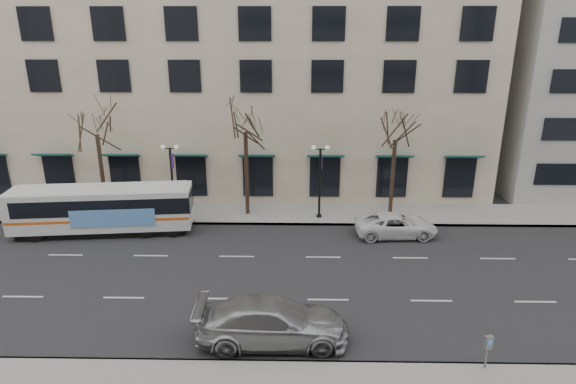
{
  "coord_description": "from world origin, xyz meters",
  "views": [
    {
      "loc": [
        3.44,
        -22.76,
        12.49
      ],
      "look_at": [
        2.97,
        2.19,
        4.0
      ],
      "focal_mm": 30.0,
      "sensor_mm": 36.0,
      "label": 1
    }
  ],
  "objects_px": {
    "lamp_post_left": "(172,177)",
    "white_pickup": "(396,225)",
    "tree_far_mid": "(245,118)",
    "lamp_post_right": "(320,178)",
    "silver_car": "(272,322)",
    "city_bus": "(103,208)",
    "tree_far_right": "(396,126)",
    "pay_station": "(488,345)",
    "tree_far_left": "(95,121)"
  },
  "relations": [
    {
      "from": "lamp_post_left",
      "to": "white_pickup",
      "type": "height_order",
      "value": "lamp_post_left"
    },
    {
      "from": "silver_car",
      "to": "tree_far_right",
      "type": "bearing_deg",
      "value": -29.0
    },
    {
      "from": "tree_far_right",
      "to": "lamp_post_left",
      "type": "height_order",
      "value": "tree_far_right"
    },
    {
      "from": "tree_far_mid",
      "to": "pay_station",
      "type": "relative_size",
      "value": 6.11
    },
    {
      "from": "tree_far_right",
      "to": "silver_car",
      "type": "distance_m",
      "value": 17.14
    },
    {
      "from": "pay_station",
      "to": "white_pickup",
      "type": "bearing_deg",
      "value": 79.23
    },
    {
      "from": "city_bus",
      "to": "white_pickup",
      "type": "distance_m",
      "value": 18.61
    },
    {
      "from": "tree_far_right",
      "to": "lamp_post_right",
      "type": "xyz_separation_m",
      "value": [
        -4.99,
        -0.6,
        -3.48
      ]
    },
    {
      "from": "tree_far_mid",
      "to": "white_pickup",
      "type": "bearing_deg",
      "value": -18.93
    },
    {
      "from": "pay_station",
      "to": "tree_far_mid",
      "type": "bearing_deg",
      "value": 108.53
    },
    {
      "from": "lamp_post_left",
      "to": "silver_car",
      "type": "bearing_deg",
      "value": -61.58
    },
    {
      "from": "white_pickup",
      "to": "silver_car",
      "type": "bearing_deg",
      "value": 143.6
    },
    {
      "from": "lamp_post_left",
      "to": "silver_car",
      "type": "xyz_separation_m",
      "value": [
        7.45,
        -13.77,
        -2.02
      ]
    },
    {
      "from": "silver_car",
      "to": "white_pickup",
      "type": "bearing_deg",
      "value": -34.76
    },
    {
      "from": "tree_far_mid",
      "to": "lamp_post_left",
      "type": "xyz_separation_m",
      "value": [
        -4.99,
        -0.6,
        -3.96
      ]
    },
    {
      "from": "white_pickup",
      "to": "pay_station",
      "type": "bearing_deg",
      "value": -178.62
    },
    {
      "from": "silver_car",
      "to": "pay_station",
      "type": "height_order",
      "value": "silver_car"
    },
    {
      "from": "tree_far_right",
      "to": "lamp_post_right",
      "type": "distance_m",
      "value": 6.11
    },
    {
      "from": "white_pickup",
      "to": "pay_station",
      "type": "height_order",
      "value": "pay_station"
    },
    {
      "from": "lamp_post_left",
      "to": "city_bus",
      "type": "relative_size",
      "value": 0.46
    },
    {
      "from": "lamp_post_left",
      "to": "white_pickup",
      "type": "xyz_separation_m",
      "value": [
        14.73,
        -2.74,
        -2.23
      ]
    },
    {
      "from": "lamp_post_right",
      "to": "tree_far_left",
      "type": "bearing_deg",
      "value": 177.71
    },
    {
      "from": "lamp_post_right",
      "to": "pay_station",
      "type": "relative_size",
      "value": 3.72
    },
    {
      "from": "pay_station",
      "to": "silver_car",
      "type": "bearing_deg",
      "value": 153.05
    },
    {
      "from": "tree_far_mid",
      "to": "lamp_post_left",
      "type": "relative_size",
      "value": 1.64
    },
    {
      "from": "silver_car",
      "to": "pay_station",
      "type": "relative_size",
      "value": 4.54
    },
    {
      "from": "lamp_post_left",
      "to": "silver_car",
      "type": "height_order",
      "value": "lamp_post_left"
    },
    {
      "from": "tree_far_left",
      "to": "tree_far_right",
      "type": "relative_size",
      "value": 1.03
    },
    {
      "from": "lamp_post_left",
      "to": "city_bus",
      "type": "xyz_separation_m",
      "value": [
        -3.86,
        -2.59,
        -1.28
      ]
    },
    {
      "from": "lamp_post_left",
      "to": "city_bus",
      "type": "height_order",
      "value": "lamp_post_left"
    },
    {
      "from": "tree_far_mid",
      "to": "city_bus",
      "type": "bearing_deg",
      "value": -160.18
    },
    {
      "from": "lamp_post_left",
      "to": "tree_far_right",
      "type": "bearing_deg",
      "value": 2.29
    },
    {
      "from": "lamp_post_left",
      "to": "white_pickup",
      "type": "distance_m",
      "value": 15.15
    },
    {
      "from": "lamp_post_right",
      "to": "silver_car",
      "type": "xyz_separation_m",
      "value": [
        -2.55,
        -13.77,
        -2.02
      ]
    },
    {
      "from": "pay_station",
      "to": "city_bus",
      "type": "bearing_deg",
      "value": 131.46
    },
    {
      "from": "city_bus",
      "to": "pay_station",
      "type": "distance_m",
      "value": 23.44
    },
    {
      "from": "tree_far_right",
      "to": "city_bus",
      "type": "xyz_separation_m",
      "value": [
        -18.85,
        -3.19,
        -4.76
      ]
    },
    {
      "from": "tree_far_left",
      "to": "tree_far_right",
      "type": "bearing_deg",
      "value": 0.0
    },
    {
      "from": "tree_far_mid",
      "to": "tree_far_left",
      "type": "bearing_deg",
      "value": -180.0
    },
    {
      "from": "tree_far_left",
      "to": "silver_car",
      "type": "bearing_deg",
      "value": -49.07
    },
    {
      "from": "tree_far_left",
      "to": "tree_far_right",
      "type": "height_order",
      "value": "tree_far_left"
    },
    {
      "from": "tree_far_right",
      "to": "lamp_post_right",
      "type": "height_order",
      "value": "tree_far_right"
    },
    {
      "from": "tree_far_mid",
      "to": "tree_far_right",
      "type": "xyz_separation_m",
      "value": [
        10.0,
        -0.0,
        -0.48
      ]
    },
    {
      "from": "lamp_post_left",
      "to": "tree_far_mid",
      "type": "bearing_deg",
      "value": 6.85
    },
    {
      "from": "tree_far_left",
      "to": "tree_far_mid",
      "type": "bearing_deg",
      "value": 0.0
    },
    {
      "from": "tree_far_left",
      "to": "pay_station",
      "type": "bearing_deg",
      "value": -37.86
    },
    {
      "from": "tree_far_left",
      "to": "pay_station",
      "type": "height_order",
      "value": "tree_far_left"
    },
    {
      "from": "white_pickup",
      "to": "city_bus",
      "type": "bearing_deg",
      "value": 86.57
    },
    {
      "from": "tree_far_right",
      "to": "silver_car",
      "type": "xyz_separation_m",
      "value": [
        -7.54,
        -14.37,
        -5.5
      ]
    },
    {
      "from": "tree_far_right",
      "to": "lamp_post_left",
      "type": "xyz_separation_m",
      "value": [
        -14.99,
        -0.6,
        -3.48
      ]
    }
  ]
}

